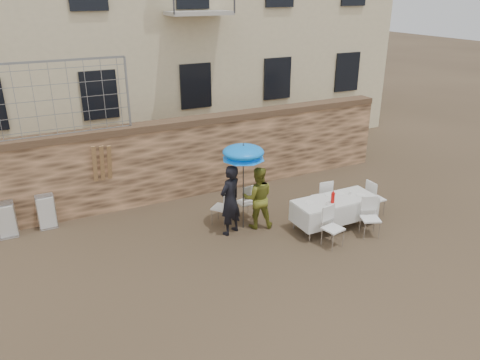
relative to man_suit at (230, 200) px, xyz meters
name	(u,v)px	position (x,y,z in m)	size (l,w,h in m)	color
ground	(271,284)	(-0.19, -2.31, -0.88)	(80.00, 80.00, 0.00)	brown
stone_wall	(183,159)	(-0.19, 2.69, 0.22)	(13.00, 0.50, 2.20)	#8E6647
chain_link_fence	(61,99)	(-3.19, 2.69, 2.22)	(3.20, 0.06, 1.80)	gray
man_suit	(230,200)	(0.00, 0.00, 0.00)	(0.64, 0.42, 1.76)	black
woman_dress	(258,198)	(0.75, 0.00, -0.08)	(0.77, 0.60, 1.59)	#999C2F
umbrella	(243,155)	(0.40, 0.10, 1.06)	(1.03, 1.03, 2.05)	#3F3F44
couple_chair_left	(221,206)	(0.00, 0.55, -0.40)	(0.48, 0.48, 0.96)	white
couple_chair_right	(246,201)	(0.70, 0.55, -0.40)	(0.48, 0.48, 0.96)	white
banquet_table	(335,200)	(2.44, -0.88, -0.15)	(2.10, 0.85, 0.78)	silver
soda_bottle	(333,198)	(2.24, -1.03, 0.03)	(0.09, 0.09, 0.26)	red
table_chair_front_left	(333,228)	(1.84, -1.63, -0.40)	(0.48, 0.48, 0.96)	white
table_chair_front_right	(371,218)	(2.94, -1.63, -0.40)	(0.48, 0.48, 0.96)	white
table_chair_back	(322,196)	(2.64, -0.08, -0.40)	(0.48, 0.48, 0.96)	white
table_chair_side	(375,198)	(3.84, -0.78, -0.40)	(0.48, 0.48, 0.96)	white
chair_stack_left	(6,217)	(-4.86, 2.38, -0.42)	(0.46, 0.47, 0.92)	white
chair_stack_right	(46,209)	(-3.96, 2.38, -0.42)	(0.46, 0.40, 0.92)	white
wood_planks	(108,178)	(-2.36, 2.45, 0.12)	(0.70, 0.20, 2.00)	#A37749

